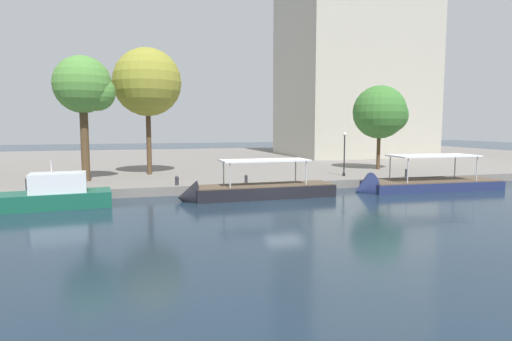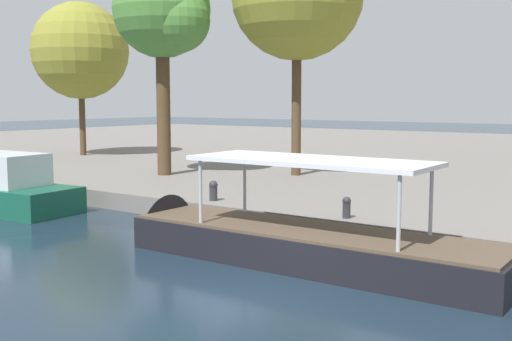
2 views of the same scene
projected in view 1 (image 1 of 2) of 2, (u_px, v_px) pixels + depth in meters
name	position (u px, v px, depth m)	size (l,w,h in m)	color
ground_plane	(285.00, 205.00, 29.19)	(220.00, 220.00, 0.00)	#192838
dock_promenade	(204.00, 161.00, 61.31)	(120.00, 55.00, 0.71)	slate
motor_yacht_0	(40.00, 200.00, 28.00)	(8.87, 3.35, 4.12)	#14513D
tour_boat_1	(252.00, 193.00, 32.14)	(11.90, 2.73, 3.79)	black
tour_boat_2	(420.00, 187.00, 36.16)	(13.10, 3.99, 4.37)	navy
mooring_bollard_0	(246.00, 179.00, 35.29)	(0.28, 0.28, 0.69)	#2D2D33
mooring_bollard_1	(406.00, 173.00, 39.47)	(0.24, 0.24, 0.76)	#2D2D33
mooring_bollard_2	(177.00, 180.00, 33.92)	(0.33, 0.33, 0.75)	#2D2D33
lamp_post	(344.00, 152.00, 40.00)	(0.34, 0.34, 4.10)	black
tree_0	(149.00, 82.00, 40.55)	(6.44, 6.44, 12.06)	#4C3823
tree_2	(382.00, 113.00, 45.78)	(6.04, 5.67, 9.00)	#4C3823
tree_3	(85.00, 87.00, 35.86)	(5.02, 4.77, 10.52)	#4C3823
office_tower	(353.00, 32.00, 67.52)	(20.50, 17.75, 41.13)	#ADA899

